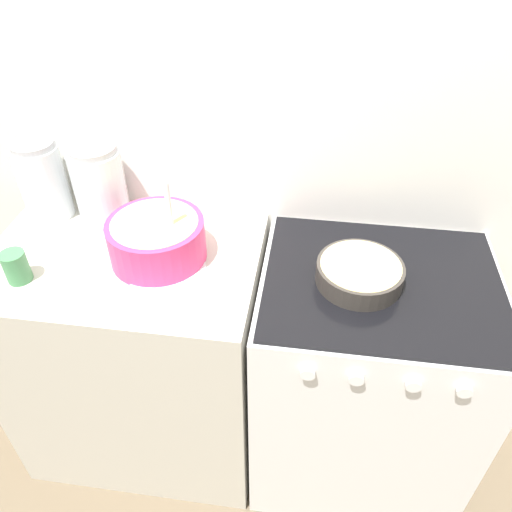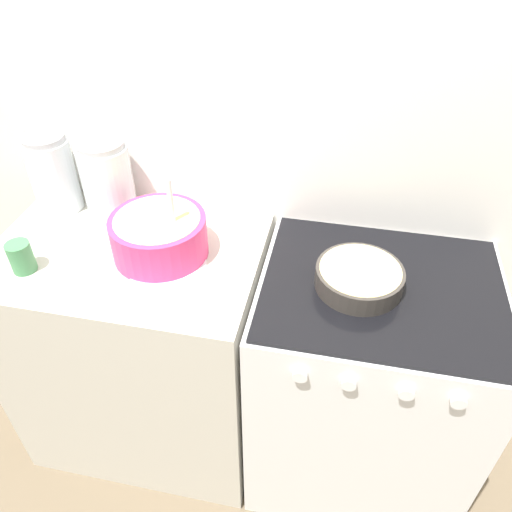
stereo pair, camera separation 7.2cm
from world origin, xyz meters
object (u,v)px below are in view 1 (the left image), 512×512
Objects in this scene: stove at (362,379)px; mixing_bowl at (157,238)px; tin_can at (16,267)px; storage_jar_middle at (101,189)px; storage_jar_left at (44,185)px; baking_pan at (360,273)px.

stove is 0.87m from mixing_bowl.
mixing_bowl is 3.04× the size of tin_can.
storage_jar_middle is at bearing 168.21° from stove.
stove is at bearing 7.72° from tin_can.
storage_jar_left is 2.80× the size of tin_can.
mixing_bowl is at bearing 22.63° from tin_can.
storage_jar_middle is (-0.91, 0.19, 0.58)m from stove.
mixing_bowl is at bearing 178.89° from stove.
tin_can is at bearing -79.77° from storage_jar_left.
mixing_bowl is at bearing 177.33° from baking_pan.
mixing_bowl is 1.08× the size of storage_jar_left.
storage_jar_middle is (-0.84, 0.21, 0.08)m from baking_pan.
tin_can is at bearing -172.28° from stove.
mixing_bowl is at bearing -22.31° from storage_jar_left.
baking_pan is at bearing -11.22° from storage_jar_left.
tin_can is at bearing -157.37° from mixing_bowl.
tin_can reaches higher than stove.
tin_can is (-0.37, -0.16, -0.03)m from mixing_bowl.
baking_pan is 0.93× the size of storage_jar_middle.
storage_jar_left is at bearing 100.23° from tin_can.
storage_jar_middle reaches higher than tin_can.
stove is 3.22× the size of mixing_bowl.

